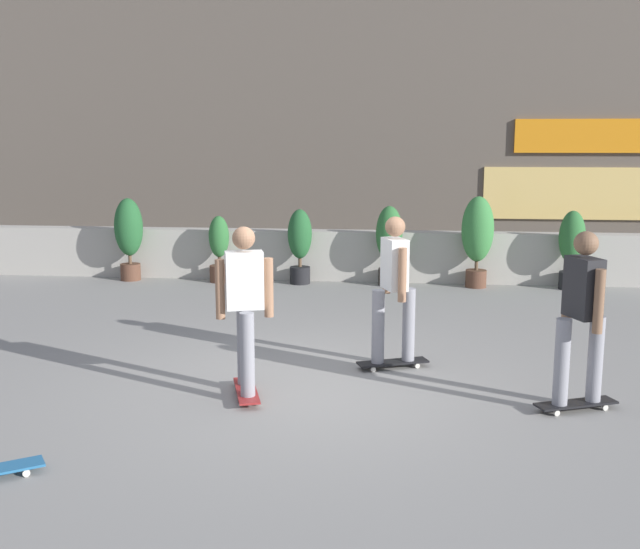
# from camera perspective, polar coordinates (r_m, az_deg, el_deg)

# --- Properties ---
(ground_plane) EXTENTS (48.00, 48.00, 0.00)m
(ground_plane) POSITION_cam_1_polar(r_m,az_deg,el_deg) (7.82, -1.19, -8.45)
(ground_plane) COLOR gray
(planter_wall) EXTENTS (18.00, 0.40, 0.90)m
(planter_wall) POSITION_cam_1_polar(r_m,az_deg,el_deg) (13.54, 2.04, 1.47)
(planter_wall) COLOR #B2ADA3
(planter_wall) RESTS_ON ground
(building_backdrop) EXTENTS (20.00, 2.08, 6.50)m
(building_backdrop) POSITION_cam_1_polar(r_m,az_deg,el_deg) (17.39, 3.11, 12.63)
(building_backdrop) COLOR #60564C
(building_backdrop) RESTS_ON ground
(potted_plant_0) EXTENTS (0.51, 0.51, 1.49)m
(potted_plant_0) POSITION_cam_1_polar(r_m,az_deg,el_deg) (13.88, -14.40, 3.10)
(potted_plant_0) COLOR brown
(potted_plant_0) RESTS_ON ground
(potted_plant_1) EXTENTS (0.36, 0.36, 1.19)m
(potted_plant_1) POSITION_cam_1_polar(r_m,az_deg,el_deg) (13.43, -7.71, 2.07)
(potted_plant_1) COLOR brown
(potted_plant_1) RESTS_ON ground
(potted_plant_2) EXTENTS (0.43, 0.43, 1.32)m
(potted_plant_2) POSITION_cam_1_polar(r_m,az_deg,el_deg) (13.14, -1.55, 2.48)
(potted_plant_2) COLOR black
(potted_plant_2) RESTS_ON ground
(potted_plant_3) EXTENTS (0.46, 0.46, 1.39)m
(potted_plant_3) POSITION_cam_1_polar(r_m,az_deg,el_deg) (13.02, 5.30, 2.61)
(potted_plant_3) COLOR #2D2823
(potted_plant_3) RESTS_ON ground
(potted_plant_4) EXTENTS (0.55, 0.55, 1.57)m
(potted_plant_4) POSITION_cam_1_polar(r_m,az_deg,el_deg) (13.07, 11.94, 3.02)
(potted_plant_4) COLOR brown
(potted_plant_4) RESTS_ON ground
(potted_plant_5) EXTENTS (0.44, 0.44, 1.34)m
(potted_plant_5) POSITION_cam_1_polar(r_m,az_deg,el_deg) (13.34, 18.67, 2.13)
(potted_plant_5) COLOR black
(potted_plant_5) RESTS_ON ground
(skater_foreground) EXTENTS (0.82, 0.53, 1.70)m
(skater_foreground) POSITION_cam_1_polar(r_m,az_deg,el_deg) (8.20, 5.69, -0.82)
(skater_foreground) COLOR black
(skater_foreground) RESTS_ON ground
(skater_far_left) EXTENTS (0.82, 0.53, 1.70)m
(skater_far_left) POSITION_cam_1_polar(r_m,az_deg,el_deg) (7.27, 19.37, -2.77)
(skater_far_left) COLOR black
(skater_far_left) RESTS_ON ground
(skater_mid_plaza) EXTENTS (0.54, 0.82, 1.70)m
(skater_mid_plaza) POSITION_cam_1_polar(r_m,az_deg,el_deg) (7.26, -5.77, -2.26)
(skater_mid_plaza) COLOR maroon
(skater_mid_plaza) RESTS_ON ground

